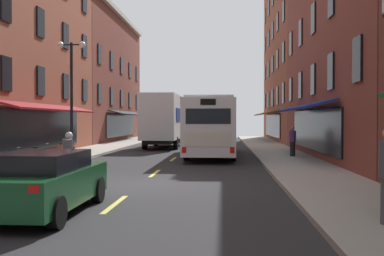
{
  "coord_description": "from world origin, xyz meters",
  "views": [
    {
      "loc": [
        2.65,
        -14.53,
        2.06
      ],
      "look_at": [
        1.0,
        9.36,
        1.65
      ],
      "focal_mm": 42.9,
      "sensor_mm": 36.0,
      "label": 1
    }
  ],
  "objects_px": {
    "motorcycle_rider": "(69,160)",
    "bicycle_near": "(31,161)",
    "box_truck": "(164,121)",
    "sedan_mid": "(179,134)",
    "sedan_near": "(42,182)",
    "street_lamp_twin": "(72,94)",
    "bicycle_mid": "(58,155)",
    "pedestrian_far": "(293,141)",
    "transit_bus": "(211,126)"
  },
  "relations": [
    {
      "from": "sedan_near",
      "to": "sedan_mid",
      "type": "bearing_deg",
      "value": 90.61
    },
    {
      "from": "pedestrian_far",
      "to": "street_lamp_twin",
      "type": "height_order",
      "value": "street_lamp_twin"
    },
    {
      "from": "transit_bus",
      "to": "motorcycle_rider",
      "type": "bearing_deg",
      "value": -112.14
    },
    {
      "from": "motorcycle_rider",
      "to": "bicycle_mid",
      "type": "height_order",
      "value": "motorcycle_rider"
    },
    {
      "from": "bicycle_near",
      "to": "street_lamp_twin",
      "type": "height_order",
      "value": "street_lamp_twin"
    },
    {
      "from": "transit_bus",
      "to": "street_lamp_twin",
      "type": "distance_m",
      "value": 8.24
    },
    {
      "from": "motorcycle_rider",
      "to": "bicycle_near",
      "type": "bearing_deg",
      "value": 141.21
    },
    {
      "from": "bicycle_near",
      "to": "motorcycle_rider",
      "type": "bearing_deg",
      "value": -38.79
    },
    {
      "from": "transit_bus",
      "to": "bicycle_near",
      "type": "xyz_separation_m",
      "value": [
        -6.63,
        -9.56,
        -1.2
      ]
    },
    {
      "from": "bicycle_near",
      "to": "bicycle_mid",
      "type": "distance_m",
      "value": 3.04
    },
    {
      "from": "box_truck",
      "to": "bicycle_mid",
      "type": "height_order",
      "value": "box_truck"
    },
    {
      "from": "box_truck",
      "to": "sedan_mid",
      "type": "xyz_separation_m",
      "value": [
        0.05,
        10.4,
        -1.28
      ]
    },
    {
      "from": "motorcycle_rider",
      "to": "transit_bus",
      "type": "bearing_deg",
      "value": 67.86
    },
    {
      "from": "bicycle_mid",
      "to": "pedestrian_far",
      "type": "bearing_deg",
      "value": 22.95
    },
    {
      "from": "sedan_mid",
      "to": "bicycle_mid",
      "type": "distance_m",
      "value": 24.28
    },
    {
      "from": "sedan_near",
      "to": "street_lamp_twin",
      "type": "xyz_separation_m",
      "value": [
        -3.5,
        12.37,
        2.62
      ]
    },
    {
      "from": "sedan_mid",
      "to": "motorcycle_rider",
      "type": "bearing_deg",
      "value": -91.85
    },
    {
      "from": "motorcycle_rider",
      "to": "pedestrian_far",
      "type": "distance_m",
      "value": 12.97
    },
    {
      "from": "pedestrian_far",
      "to": "transit_bus",
      "type": "bearing_deg",
      "value": 176.54
    },
    {
      "from": "bicycle_near",
      "to": "street_lamp_twin",
      "type": "bearing_deg",
      "value": 91.67
    },
    {
      "from": "motorcycle_rider",
      "to": "sedan_mid",
      "type": "bearing_deg",
      "value": 88.15
    },
    {
      "from": "bicycle_mid",
      "to": "street_lamp_twin",
      "type": "bearing_deg",
      "value": 91.79
    },
    {
      "from": "bicycle_mid",
      "to": "sedan_mid",
      "type": "bearing_deg",
      "value": 82.73
    },
    {
      "from": "street_lamp_twin",
      "to": "sedan_mid",
      "type": "bearing_deg",
      "value": 81.86
    },
    {
      "from": "sedan_near",
      "to": "pedestrian_far",
      "type": "height_order",
      "value": "pedestrian_far"
    },
    {
      "from": "transit_bus",
      "to": "pedestrian_far",
      "type": "bearing_deg",
      "value": -22.66
    },
    {
      "from": "motorcycle_rider",
      "to": "bicycle_near",
      "type": "relative_size",
      "value": 1.22
    },
    {
      "from": "sedan_mid",
      "to": "street_lamp_twin",
      "type": "height_order",
      "value": "street_lamp_twin"
    },
    {
      "from": "sedan_mid",
      "to": "bicycle_mid",
      "type": "bearing_deg",
      "value": -97.27
    },
    {
      "from": "box_truck",
      "to": "motorcycle_rider",
      "type": "relative_size",
      "value": 3.99
    },
    {
      "from": "box_truck",
      "to": "street_lamp_twin",
      "type": "relative_size",
      "value": 1.43
    },
    {
      "from": "bicycle_near",
      "to": "street_lamp_twin",
      "type": "distance_m",
      "value": 5.9
    },
    {
      "from": "box_truck",
      "to": "motorcycle_rider",
      "type": "bearing_deg",
      "value": -92.73
    },
    {
      "from": "bicycle_mid",
      "to": "pedestrian_far",
      "type": "height_order",
      "value": "pedestrian_far"
    },
    {
      "from": "bicycle_mid",
      "to": "motorcycle_rider",
      "type": "bearing_deg",
      "value": -65.47
    },
    {
      "from": "sedan_mid",
      "to": "street_lamp_twin",
      "type": "xyz_separation_m",
      "value": [
        -3.14,
        -21.96,
        2.6
      ]
    },
    {
      "from": "box_truck",
      "to": "motorcycle_rider",
      "type": "distance_m",
      "value": 18.45
    },
    {
      "from": "bicycle_mid",
      "to": "pedestrian_far",
      "type": "relative_size",
      "value": 1.07
    },
    {
      "from": "bicycle_mid",
      "to": "street_lamp_twin",
      "type": "xyz_separation_m",
      "value": [
        -0.07,
        2.13,
        2.83
      ]
    },
    {
      "from": "street_lamp_twin",
      "to": "bicycle_near",
      "type": "bearing_deg",
      "value": -88.33
    },
    {
      "from": "sedan_near",
      "to": "street_lamp_twin",
      "type": "distance_m",
      "value": 13.12
    },
    {
      "from": "pedestrian_far",
      "to": "sedan_near",
      "type": "bearing_deg",
      "value": -97.93
    },
    {
      "from": "box_truck",
      "to": "sedan_mid",
      "type": "distance_m",
      "value": 10.48
    },
    {
      "from": "box_truck",
      "to": "bicycle_mid",
      "type": "bearing_deg",
      "value": -102.45
    },
    {
      "from": "box_truck",
      "to": "bicycle_near",
      "type": "height_order",
      "value": "box_truck"
    },
    {
      "from": "transit_bus",
      "to": "pedestrian_far",
      "type": "distance_m",
      "value": 4.8
    },
    {
      "from": "box_truck",
      "to": "sedan_mid",
      "type": "relative_size",
      "value": 1.77
    },
    {
      "from": "sedan_near",
      "to": "bicycle_mid",
      "type": "bearing_deg",
      "value": 108.54
    },
    {
      "from": "street_lamp_twin",
      "to": "box_truck",
      "type": "bearing_deg",
      "value": 75.04
    },
    {
      "from": "sedan_near",
      "to": "sedan_mid",
      "type": "relative_size",
      "value": 0.91
    }
  ]
}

